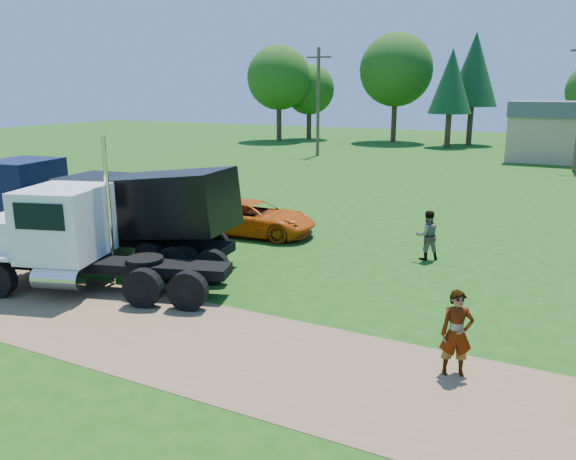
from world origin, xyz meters
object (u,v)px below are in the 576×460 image
at_px(black_dump_truck, 135,209).
at_px(spectator_a, 456,333).
at_px(orange_pickup, 255,218).
at_px(navy_truck, 40,201).
at_px(white_semi_tractor, 68,238).

relative_size(black_dump_truck, spectator_a, 4.25).
height_order(orange_pickup, spectator_a, spectator_a).
relative_size(orange_pickup, spectator_a, 2.70).
distance_m(navy_truck, orange_pickup, 8.11).
relative_size(white_semi_tractor, navy_truck, 1.02).
distance_m(white_semi_tractor, spectator_a, 10.97).
xyz_separation_m(white_semi_tractor, black_dump_truck, (-0.09, 2.91, 0.29)).
height_order(white_semi_tractor, orange_pickup, white_semi_tractor).
distance_m(black_dump_truck, orange_pickup, 5.30).
distance_m(navy_truck, spectator_a, 16.28).
bearing_deg(spectator_a, black_dump_truck, 142.07).
xyz_separation_m(black_dump_truck, orange_pickup, (1.69, 4.90, -1.12)).
bearing_deg(white_semi_tractor, navy_truck, 130.49).
height_order(black_dump_truck, navy_truck, black_dump_truck).
xyz_separation_m(black_dump_truck, spectator_a, (11.04, -3.05, -0.89)).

